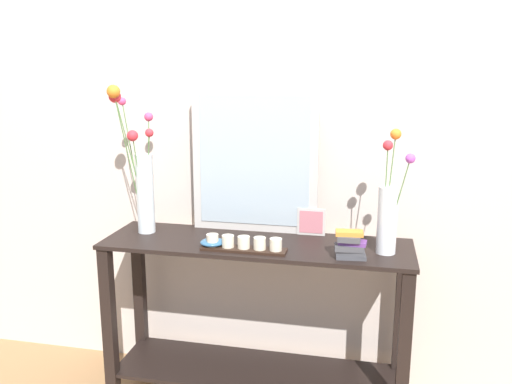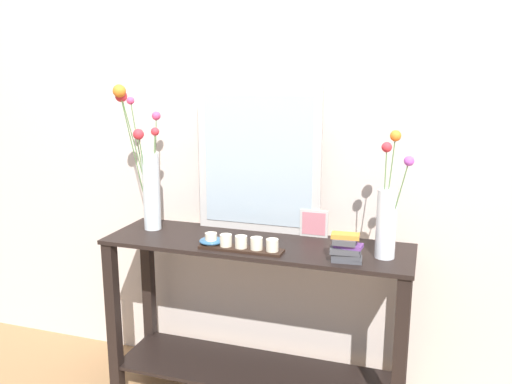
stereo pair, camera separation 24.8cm
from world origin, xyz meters
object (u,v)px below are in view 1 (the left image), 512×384
Objects in this scene: candle_tray at (244,245)px; book_stack at (350,246)px; tall_vase_left at (141,177)px; picture_frame_small at (311,222)px; decorative_bowl at (212,242)px; vase_right at (388,212)px; console_table at (256,310)px; mirror_leaning at (254,161)px.

candle_tray is 0.48m from book_stack.
tall_vase_left reaches higher than picture_frame_small.
vase_right is at bearing 6.45° from decorative_bowl.
picture_frame_small is 1.23× the size of decorative_bowl.
decorative_bowl is (-0.15, 0.02, -0.01)m from candle_tray.
picture_frame_small reaches higher than book_stack.
decorative_bowl is at bearing -146.09° from picture_frame_small.
vase_right is at bearing -2.38° from console_table.
console_table is 13.03× the size of decorative_bowl.
book_stack reaches higher than candle_tray.
mirror_leaning reaches higher than vase_right.
console_table is 0.81m from vase_right.
tall_vase_left reaches higher than book_stack.
decorative_bowl is (0.41, -0.15, -0.26)m from tall_vase_left.
tall_vase_left is 0.51m from decorative_bowl.
vase_right is at bearing -28.71° from picture_frame_small.
picture_frame_small reaches higher than console_table.
tall_vase_left is 5.29× the size of picture_frame_small.
tall_vase_left is 5.19× the size of book_stack.
mirror_leaning is at bearing 15.61° from tall_vase_left.
book_stack is (0.48, 0.00, 0.03)m from candle_tray.
console_table is 0.51m from picture_frame_small.
mirror_leaning reaches higher than console_table.
book_stack is (0.45, -0.13, 0.40)m from console_table.
vase_right is at bearing -17.84° from mirror_leaning.
tall_vase_left reaches higher than candle_tray.
book_stack is at bearing -32.24° from mirror_leaning.
picture_frame_small is 0.98× the size of book_stack.
picture_frame_small reaches higher than candle_tray.
vase_right is 3.99× the size of picture_frame_small.
tall_vase_left reaches higher than mirror_leaning.
candle_tray is (0.02, -0.32, -0.33)m from mirror_leaning.
mirror_leaning is 5.20× the size of picture_frame_small.
vase_right is at bearing -2.82° from tall_vase_left.
tall_vase_left reaches higher than console_table.
mirror_leaning is 1.85× the size of candle_tray.
console_table is 0.62m from book_stack.
tall_vase_left is 0.87m from picture_frame_small.
decorative_bowl is 0.80× the size of book_stack.
tall_vase_left is 6.52× the size of decorative_bowl.
tall_vase_left is 0.64m from candle_tray.
candle_tray reaches higher than console_table.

